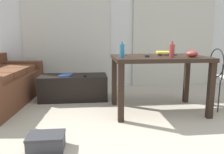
{
  "coord_description": "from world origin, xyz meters",
  "views": [
    {
      "loc": [
        -0.67,
        -1.56,
        1.03
      ],
      "look_at": [
        -0.33,
        1.69,
        0.42
      ],
      "focal_mm": 35.56,
      "sensor_mm": 36.0,
      "label": 1
    }
  ],
  "objects": [
    {
      "name": "tv_remote_on_table",
      "position": [
        0.08,
        1.26,
        0.77
      ],
      "size": [
        0.08,
        0.18,
        0.03
      ],
      "primitive_type": "cube",
      "rotation": [
        0.0,
        0.0,
        -0.17
      ],
      "color": "#232326",
      "rests_on": "craft_table"
    },
    {
      "name": "bowl",
      "position": [
        0.64,
        1.13,
        0.8
      ],
      "size": [
        0.14,
        0.14,
        0.08
      ],
      "primitive_type": "ellipsoid",
      "color": "#9E3833",
      "rests_on": "craft_table"
    },
    {
      "name": "tv_remote_primary",
      "position": [
        -0.73,
        1.89,
        0.41
      ],
      "size": [
        0.04,
        0.14,
        0.02
      ],
      "primitive_type": "cube",
      "rotation": [
        0.0,
        0.0,
        0.01
      ],
      "color": "black",
      "rests_on": "coffee_table"
    },
    {
      "name": "book_stack",
      "position": [
        0.41,
        1.5,
        0.78
      ],
      "size": [
        0.27,
        0.33,
        0.05
      ],
      "color": "#4C4C51",
      "rests_on": "craft_table"
    },
    {
      "name": "bottle_near",
      "position": [
        0.37,
        1.12,
        0.84
      ],
      "size": [
        0.06,
        0.06,
        0.2
      ],
      "color": "#99332D",
      "rests_on": "craft_table"
    },
    {
      "name": "craft_table",
      "position": [
        0.27,
        1.31,
        0.65
      ],
      "size": [
        1.23,
        0.8,
        0.76
      ],
      "color": "black",
      "rests_on": "ground"
    },
    {
      "name": "scissors",
      "position": [
        -0.17,
        1.44,
        0.76
      ],
      "size": [
        0.05,
        0.12,
        0.0
      ],
      "color": "#9EA0A5",
      "rests_on": "craft_table"
    },
    {
      "name": "magazine",
      "position": [
        -1.04,
        1.97,
        0.41
      ],
      "size": [
        0.21,
        0.29,
        0.02
      ],
      "primitive_type": "cube",
      "rotation": [
        0.0,
        0.0,
        -0.18
      ],
      "color": "#33519E",
      "rests_on": "coffee_table"
    },
    {
      "name": "bottle_far",
      "position": [
        -0.26,
        1.15,
        0.85
      ],
      "size": [
        0.06,
        0.06,
        0.2
      ],
      "color": "teal",
      "rests_on": "craft_table"
    },
    {
      "name": "coffee_table",
      "position": [
        -0.92,
        2.01,
        0.2
      ],
      "size": [
        1.07,
        0.49,
        0.4
      ],
      "color": "black",
      "rests_on": "ground"
    },
    {
      "name": "wall_back",
      "position": [
        0.0,
        3.01,
        1.31
      ],
      "size": [
        5.64,
        0.1,
        2.63
      ],
      "primitive_type": "cube",
      "color": "silver",
      "rests_on": "ground"
    },
    {
      "name": "ground_plane",
      "position": [
        0.0,
        1.11,
        0.0
      ],
      "size": [
        7.22,
        7.22,
        0.0
      ],
      "primitive_type": "plane",
      "color": "#B2A893"
    },
    {
      "name": "curtains",
      "position": [
        0.0,
        2.93,
        1.15
      ],
      "size": [
        3.85,
        0.03,
        2.29
      ],
      "color": "beige",
      "rests_on": "ground"
    },
    {
      "name": "shoebox",
      "position": [
        -1.07,
        0.37,
        0.07
      ],
      "size": [
        0.33,
        0.24,
        0.15
      ],
      "color": "#38383D",
      "rests_on": "ground"
    },
    {
      "name": "wire_chair",
      "position": [
        1.15,
        1.29,
        0.53
      ],
      "size": [
        0.4,
        0.41,
        0.86
      ],
      "color": "silver",
      "rests_on": "ground"
    }
  ]
}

